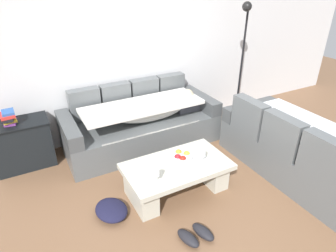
{
  "coord_description": "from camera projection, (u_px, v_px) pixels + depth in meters",
  "views": [
    {
      "loc": [
        -1.57,
        -1.91,
        2.31
      ],
      "look_at": [
        -0.0,
        1.01,
        0.55
      ],
      "focal_mm": 30.98,
      "sensor_mm": 36.0,
      "label": 1
    }
  ],
  "objects": [
    {
      "name": "crumpled_garment",
      "position": [
        111.0,
        210.0,
        3.1
      ],
      "size": [
        0.4,
        0.46,
        0.12
      ],
      "primitive_type": "ellipsoid",
      "rotation": [
        0.0,
        0.0,
        1.79
      ],
      "color": "#191933",
      "rests_on": "ground_plane"
    },
    {
      "name": "book_stack_on_cabinet",
      "position": [
        8.0,
        117.0,
        3.57
      ],
      "size": [
        0.19,
        0.23,
        0.17
      ],
      "color": "#72337F",
      "rests_on": "side_cabinet"
    },
    {
      "name": "side_cabinet",
      "position": [
        23.0,
        144.0,
        3.8
      ],
      "size": [
        0.72,
        0.44,
        0.64
      ],
      "color": "black",
      "rests_on": "ground_plane"
    },
    {
      "name": "wine_glass_near_left",
      "position": [
        156.0,
        173.0,
        2.97
      ],
      "size": [
        0.07,
        0.07,
        0.17
      ],
      "color": "silver",
      "rests_on": "coffee_table"
    },
    {
      "name": "coffee_table",
      "position": [
        177.0,
        174.0,
        3.36
      ],
      "size": [
        1.2,
        0.68,
        0.38
      ],
      "color": "beige",
      "rests_on": "ground_plane"
    },
    {
      "name": "pair_of_shoes",
      "position": [
        196.0,
        235.0,
        2.82
      ],
      "size": [
        0.35,
        0.3,
        0.09
      ],
      "color": "black",
      "rests_on": "ground_plane"
    },
    {
      "name": "open_magazine",
      "position": [
        193.0,
        158.0,
        3.39
      ],
      "size": [
        0.32,
        0.26,
        0.01
      ],
      "primitive_type": "cube",
      "rotation": [
        0.0,
        0.0,
        0.19
      ],
      "color": "white",
      "rests_on": "coffee_table"
    },
    {
      "name": "wine_glass_near_right",
      "position": [
        203.0,
        153.0,
        3.29
      ],
      "size": [
        0.07,
        0.07,
        0.17
      ],
      "color": "silver",
      "rests_on": "coffee_table"
    },
    {
      "name": "fruit_bowl",
      "position": [
        180.0,
        157.0,
        3.35
      ],
      "size": [
        0.28,
        0.28,
        0.1
      ],
      "color": "silver",
      "rests_on": "coffee_table"
    },
    {
      "name": "floor_lamp",
      "position": [
        242.0,
        58.0,
        4.58
      ],
      "size": [
        0.33,
        0.31,
        1.95
      ],
      "color": "black",
      "rests_on": "ground_plane"
    },
    {
      "name": "ground_plane",
      "position": [
        211.0,
        207.0,
        3.22
      ],
      "size": [
        14.0,
        14.0,
        0.0
      ],
      "primitive_type": "plane",
      "color": "brown"
    },
    {
      "name": "couch_near_window",
      "position": [
        299.0,
        151.0,
        3.63
      ],
      "size": [
        0.92,
        2.01,
        0.88
      ],
      "rotation": [
        0.0,
        0.0,
        1.57
      ],
      "color": "#565B5D",
      "rests_on": "ground_plane"
    },
    {
      "name": "back_wall",
      "position": [
        132.0,
        46.0,
        4.26
      ],
      "size": [
        9.0,
        0.1,
        2.7
      ],
      "primitive_type": "cube",
      "color": "silver",
      "rests_on": "ground_plane"
    },
    {
      "name": "couch_along_wall",
      "position": [
        143.0,
        123.0,
        4.29
      ],
      "size": [
        2.22,
        0.92,
        0.88
      ],
      "color": "#565B5D",
      "rests_on": "ground_plane"
    }
  ]
}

